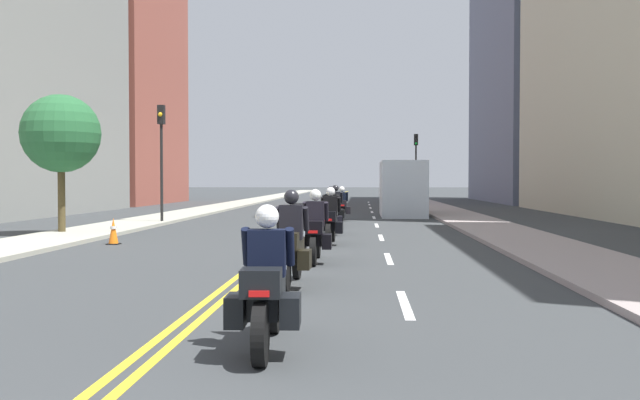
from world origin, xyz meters
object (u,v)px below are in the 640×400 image
object	(u,v)px
motorcycle_2	(315,233)
motorcycle_4	(331,215)
motorcycle_3	(330,221)
motorcycle_5	(335,209)
motorcycle_0	(266,292)
motorcycle_6	(342,206)
traffic_light_far	(416,157)
traffic_light_near	(161,142)
motorcycle_1	(291,247)
traffic_cone_0	(113,231)
street_tree_0	(61,134)
parked_truck	(402,191)

from	to	relation	value
motorcycle_2	motorcycle_4	xyz separation A→B (m)	(0.01, 8.01, -0.01)
motorcycle_2	motorcycle_4	distance (m)	8.01
motorcycle_3	motorcycle_5	world-z (taller)	motorcycle_5
motorcycle_3	motorcycle_4	distance (m)	3.59
motorcycle_5	motorcycle_0	bearing A→B (deg)	-89.42
motorcycle_6	traffic_light_far	distance (m)	19.13
motorcycle_2	motorcycle_6	size ratio (longest dim) A/B	1.04
motorcycle_4	traffic_light_near	xyz separation A→B (m)	(-7.38, 5.42, 2.78)
motorcycle_1	traffic_light_far	size ratio (longest dim) A/B	0.44
motorcycle_5	traffic_cone_0	bearing A→B (deg)	-125.46
traffic_cone_0	traffic_light_near	world-z (taller)	traffic_light_near
motorcycle_4	motorcycle_5	bearing A→B (deg)	87.63
motorcycle_3	street_tree_0	bearing A→B (deg)	164.66
motorcycle_6	motorcycle_2	bearing A→B (deg)	-92.80
traffic_light_near	motorcycle_2	bearing A→B (deg)	-61.26
parked_truck	motorcycle_2	bearing A→B (deg)	-98.57
traffic_light_far	motorcycle_1	bearing A→B (deg)	-97.70
motorcycle_5	street_tree_0	world-z (taller)	street_tree_0
motorcycle_1	motorcycle_3	distance (m)	7.95
motorcycle_4	motorcycle_5	xyz separation A→B (m)	(-0.01, 4.37, 0.03)
traffic_cone_0	parked_truck	xyz separation A→B (m)	(9.21, 16.83, 0.90)
motorcycle_1	traffic_cone_0	xyz separation A→B (m)	(-5.87, 7.58, -0.30)
motorcycle_1	motorcycle_6	size ratio (longest dim) A/B	1.04
motorcycle_0	traffic_light_near	distance (m)	22.89
motorcycle_3	street_tree_0	distance (m)	9.93
traffic_light_far	motorcycle_4	bearing A→B (deg)	-100.56
motorcycle_6	motorcycle_4	bearing A→B (deg)	-93.28
motorcycle_1	motorcycle_2	bearing A→B (deg)	88.53
motorcycle_3	street_tree_0	xyz separation A→B (m)	(-9.12, 2.83, 2.72)
motorcycle_3	motorcycle_5	distance (m)	7.96
motorcycle_4	traffic_cone_0	size ratio (longest dim) A/B	2.75
motorcycle_3	motorcycle_0	bearing A→B (deg)	-88.79
traffic_cone_0	street_tree_0	bearing A→B (deg)	132.40
traffic_light_far	motorcycle_3	bearing A→B (deg)	-99.07
traffic_cone_0	traffic_light_near	bearing A→B (deg)	97.94
street_tree_0	motorcycle_0	bearing A→B (deg)	-59.60
motorcycle_2	street_tree_0	size ratio (longest dim) A/B	0.48
motorcycle_4	parked_truck	world-z (taller)	parked_truck
motorcycle_6	parked_truck	distance (m)	5.59
motorcycle_1	traffic_light_far	distance (m)	38.47
motorcycle_6	parked_truck	size ratio (longest dim) A/B	0.34
traffic_light_near	street_tree_0	distance (m)	6.39
traffic_cone_0	street_tree_0	xyz separation A→B (m)	(-2.92, 3.20, 3.00)
motorcycle_1	traffic_cone_0	bearing A→B (deg)	129.41
traffic_light_far	parked_truck	distance (m)	13.92
motorcycle_4	traffic_light_near	bearing A→B (deg)	141.20
parked_truck	motorcycle_1	bearing A→B (deg)	-97.79
motorcycle_1	motorcycle_3	world-z (taller)	motorcycle_1
motorcycle_2	parked_truck	xyz separation A→B (m)	(3.15, 20.88, 0.61)
traffic_light_near	motorcycle_4	bearing A→B (deg)	-36.31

